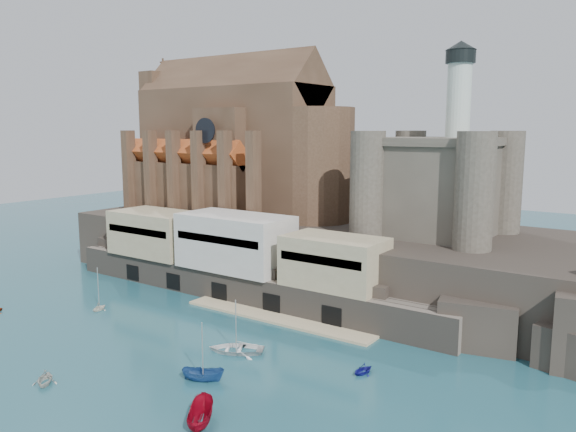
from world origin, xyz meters
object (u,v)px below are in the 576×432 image
Objects in this scene: castle_keep at (438,181)px; boat_1 at (45,384)px; church at (240,150)px; boat_2 at (203,380)px.

castle_keep reaches higher than boat_1.
castle_keep is 8.61× the size of boat_1.
church is 10.10× the size of boat_2.
boat_2 is (-9.08, -43.13, -18.31)m from castle_keep.
castle_keep reaches higher than boat_2.
castle_keep is at bearing 21.95° from boat_1.
castle_keep is at bearing -37.70° from boat_2.
church reaches higher than boat_2.
church is at bearing 63.11° from boat_1.
castle_keep is (40.21, -0.78, -3.81)m from church.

